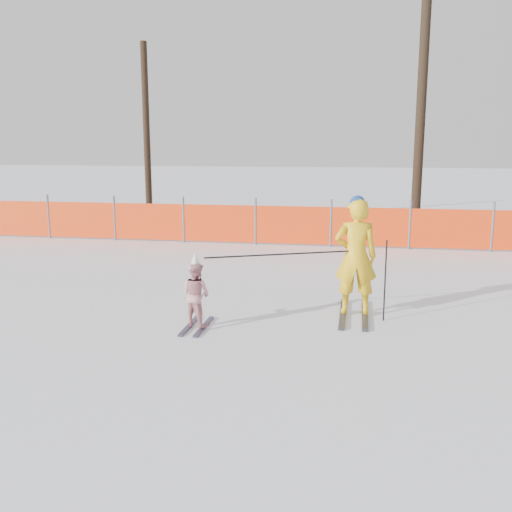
{
  "coord_description": "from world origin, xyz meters",
  "views": [
    {
      "loc": [
        1.47,
        -7.78,
        2.65
      ],
      "look_at": [
        0.0,
        0.5,
        1.0
      ],
      "focal_mm": 40.0,
      "sensor_mm": 36.0,
      "label": 1
    }
  ],
  "objects": [
    {
      "name": "safety_fence",
      "position": [
        -1.37,
        7.09,
        0.56
      ],
      "size": [
        15.82,
        0.06,
        1.25
      ],
      "color": "#595960",
      "rests_on": "ground"
    },
    {
      "name": "ski_poles",
      "position": [
        0.91,
        0.61,
        0.89
      ],
      "size": [
        2.63,
        0.94,
        1.25
      ],
      "color": "black",
      "rests_on": "ground"
    },
    {
      "name": "child",
      "position": [
        -0.8,
        -0.01,
        0.51
      ],
      "size": [
        0.57,
        0.93,
        1.13
      ],
      "color": "black",
      "rests_on": "ground"
    },
    {
      "name": "ground",
      "position": [
        0.0,
        0.0,
        0.0
      ],
      "size": [
        120.0,
        120.0,
        0.0
      ],
      "primitive_type": "plane",
      "color": "white",
      "rests_on": "ground"
    },
    {
      "name": "tree_trunks",
      "position": [
        3.0,
        10.42,
        3.07
      ],
      "size": [
        13.74,
        1.61,
        6.79
      ],
      "color": "black",
      "rests_on": "ground"
    },
    {
      "name": "adult",
      "position": [
        1.48,
        1.01,
        0.94
      ],
      "size": [
        0.69,
        1.61,
        1.89
      ],
      "color": "black",
      "rests_on": "ground"
    }
  ]
}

